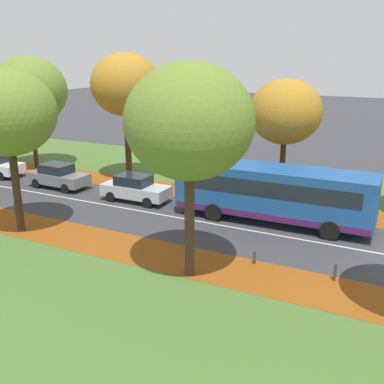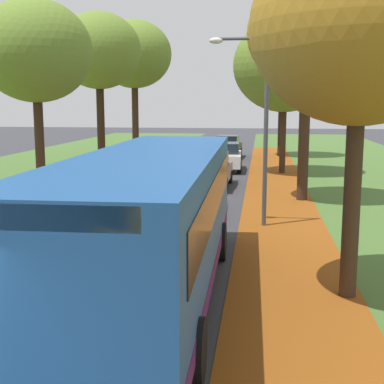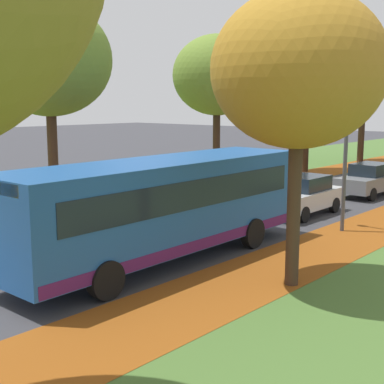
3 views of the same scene
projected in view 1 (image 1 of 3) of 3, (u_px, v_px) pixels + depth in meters
leaf_litter_left at (85, 238)px, 21.95m from camera, size 2.80×60.00×0.00m
grass_verge_right at (137, 165)px, 36.31m from camera, size 12.00×90.00×0.01m
leaf_litter_right at (175, 190)px, 29.81m from camera, size 2.80×60.00×0.00m
road_centre_line at (57, 196)px, 28.44m from camera, size 0.12×80.00×0.01m
tree_left_near at (189, 122)px, 16.53m from camera, size 4.87×4.87×8.45m
tree_left_mid at (7, 113)px, 21.10m from camera, size 4.59×4.59×8.08m
tree_right_near at (285, 112)px, 26.23m from camera, size 4.25×4.25×7.31m
tree_right_mid at (126, 85)px, 30.52m from camera, size 4.74×4.74×8.77m
tree_right_far at (29, 91)px, 33.89m from camera, size 5.68×5.68×8.53m
bollard_second at (335, 272)px, 17.74m from camera, size 0.12×0.12×0.74m
bollard_third at (255, 257)px, 19.22m from camera, size 0.12×0.12×0.60m
streetlamp_right at (176, 137)px, 27.65m from camera, size 1.89×0.28×6.00m
bus at (273, 191)px, 23.66m from camera, size 2.79×10.44×2.98m
car_silver_lead at (135, 188)px, 27.31m from camera, size 1.83×4.22×1.62m
car_grey_following at (58, 176)px, 30.05m from camera, size 1.86×4.24×1.62m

